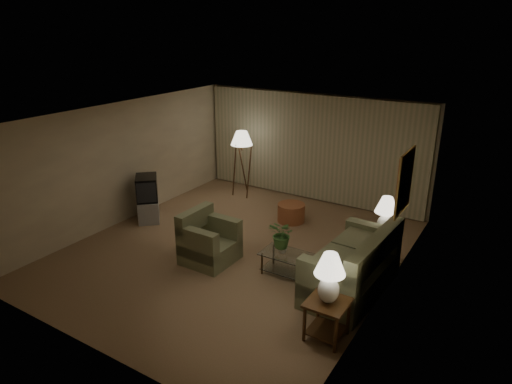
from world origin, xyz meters
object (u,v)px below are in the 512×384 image
(floor_lamp, at_px, (242,162))
(table_lamp_far, at_px, (386,212))
(side_table_far, at_px, (383,243))
(coffee_table, at_px, (289,262))
(sofa, at_px, (351,268))
(vase, at_px, (282,249))
(armchair, at_px, (210,242))
(crt_tv, at_px, (147,188))
(ottoman, at_px, (291,213))
(tv_cabinet, at_px, (149,209))
(side_table_near, at_px, (327,313))
(table_lamp_near, at_px, (330,274))

(floor_lamp, bearing_deg, table_lamp_far, -20.86)
(side_table_far, height_order, floor_lamp, floor_lamp)
(table_lamp_far, relative_size, coffee_table, 0.71)
(coffee_table, bearing_deg, sofa, 5.13)
(sofa, distance_m, vase, 1.27)
(coffee_table, distance_m, floor_lamp, 4.24)
(armchair, relative_size, crt_tv, 1.22)
(armchair, bearing_deg, sofa, -80.30)
(sofa, xyz_separation_m, table_lamp_far, (0.15, 1.25, 0.59))
(armchair, bearing_deg, ottoman, -9.37)
(side_table_far, distance_m, floor_lamp, 4.56)
(crt_tv, relative_size, floor_lamp, 0.45)
(coffee_table, relative_size, tv_cabinet, 1.21)
(armchair, bearing_deg, side_table_near, -107.69)
(sofa, relative_size, floor_lamp, 1.23)
(side_table_far, distance_m, ottoman, 2.50)
(sofa, xyz_separation_m, table_lamp_near, (0.15, -1.35, 0.60))
(coffee_table, bearing_deg, vase, 180.00)
(armchair, relative_size, vase, 5.82)
(tv_cabinet, bearing_deg, ottoman, 76.93)
(side_table_near, height_order, vase, side_table_near)
(coffee_table, bearing_deg, floor_lamp, 135.05)
(coffee_table, bearing_deg, armchair, -168.30)
(armchair, relative_size, ottoman, 1.53)
(crt_tv, height_order, floor_lamp, floor_lamp)
(table_lamp_far, relative_size, tv_cabinet, 0.86)
(sofa, distance_m, table_lamp_near, 1.49)
(side_table_far, xyz_separation_m, coffee_table, (-1.26, -1.35, -0.12))
(side_table_near, bearing_deg, ottoman, 124.67)
(sofa, distance_m, crt_tv, 5.08)
(tv_cabinet, xyz_separation_m, ottoman, (2.84, 1.65, -0.04))
(coffee_table, relative_size, ottoman, 1.65)
(table_lamp_far, relative_size, ottoman, 1.17)
(armchair, relative_size, table_lamp_near, 1.26)
(table_lamp_near, bearing_deg, side_table_far, 90.00)
(sofa, relative_size, ottoman, 3.40)
(table_lamp_near, relative_size, table_lamp_far, 1.04)
(coffee_table, height_order, crt_tv, crt_tv)
(table_lamp_far, distance_m, tv_cabinet, 5.33)
(sofa, distance_m, floor_lamp, 5.01)
(table_lamp_far, bearing_deg, crt_tv, -170.82)
(table_lamp_far, bearing_deg, sofa, -96.84)
(floor_lamp, distance_m, ottoman, 2.16)
(coffee_table, bearing_deg, table_lamp_near, -44.68)
(tv_cabinet, bearing_deg, armchair, 27.84)
(vase, bearing_deg, crt_tv, 172.33)
(coffee_table, xyz_separation_m, ottoman, (-1.09, 2.16, -0.07))
(side_table_far, bearing_deg, armchair, -149.20)
(floor_lamp, bearing_deg, crt_tv, -111.55)
(armchair, distance_m, tv_cabinet, 2.54)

